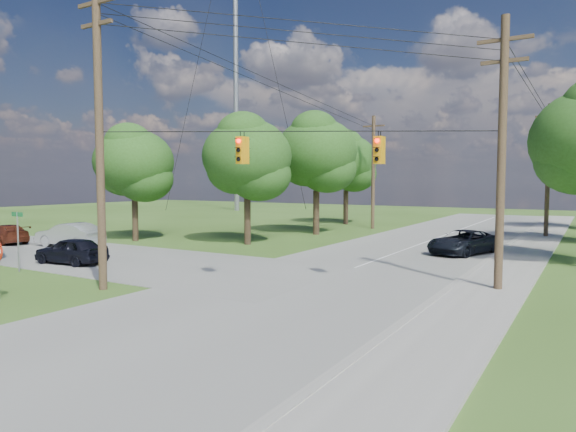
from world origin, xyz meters
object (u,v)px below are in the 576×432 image
Objects in this scene: pole_ne at (502,150)px; pole_north_e at (548,169)px; pole_north_w at (373,171)px; car_cross_dark at (71,250)px; car_cross_far at (5,234)px; car_main_north at (463,242)px; pole_sw at (99,131)px; car_cross_silver at (70,235)px.

pole_north_e is at bearing 90.00° from pole_ne.
car_cross_dark is at bearing -102.82° from pole_north_w.
pole_north_e is at bearing 135.32° from car_cross_far.
pole_north_w is at bearing 149.03° from car_main_north.
pole_ne is at bearing 96.97° from car_cross_dark.
pole_ne is at bearing -52.08° from car_main_north.
pole_north_e is (-0.00, 22.00, -0.34)m from pole_ne.
pole_ne reaches higher than car_cross_far.
pole_ne is 2.37× the size of car_cross_far.
pole_sw is 29.62m from pole_north_w.
car_cross_dark is 11.76m from car_cross_far.
pole_sw reaches higher than car_cross_silver.
pole_ne is 22.00m from pole_north_e.
car_cross_dark is at bearing 153.15° from pole_sw.
car_cross_silver is at bearing 148.79° from pole_sw.
pole_ne is 11.31m from car_main_north.
pole_sw is 19.64m from car_cross_far.
car_cross_far is (-11.33, 3.15, -0.04)m from car_cross_dark.
pole_north_e is 13.52m from car_main_north.
car_cross_silver is at bearing -118.72° from pole_north_w.
car_main_north is (27.83, 10.90, 0.05)m from car_cross_far.
car_cross_silver is (-12.48, 7.56, -5.42)m from pole_sw.
car_cross_silver is at bearing -139.69° from pole_north_e.
car_cross_silver is at bearing -130.79° from car_cross_dark.
pole_ne is 26.03m from pole_north_w.
pole_north_e and pole_north_w have the same top height.
pole_sw is 1.20× the size of pole_north_e.
car_cross_dark is at bearing 83.17° from car_cross_far.
pole_sw is 9.04m from car_cross_dark.
car_cross_dark is at bearing -121.02° from car_main_north.
pole_sw reaches higher than pole_north_w.
car_cross_far is at bearing -143.37° from pole_north_e.
pole_ne reaches higher than car_cross_dark.
car_cross_dark is at bearing 47.06° from car_cross_silver.
pole_north_w reaches higher than car_main_north.
car_cross_silver is at bearing -179.91° from pole_ne.
car_cross_dark is (-19.90, -26.36, -4.41)m from pole_north_e.
pole_north_e is 33.32m from car_cross_dark.
pole_sw is at bearing -150.62° from pole_ne.
pole_ne is 2.25× the size of car_cross_silver.
pole_sw is at bearing -89.23° from pole_north_w.
pole_north_w is at bearing 90.77° from pole_sw.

